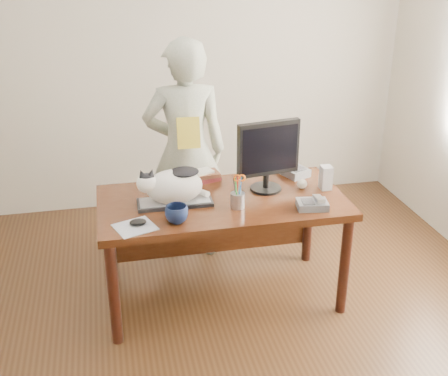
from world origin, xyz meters
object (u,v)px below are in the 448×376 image
(keyboard, at_px, (175,202))
(person, at_px, (186,152))
(cat, at_px, (172,185))
(phone, at_px, (313,204))
(speaker, at_px, (326,178))
(calculator, at_px, (294,171))
(pen_cup, at_px, (238,198))
(book_stack, at_px, (205,176))
(monitor, at_px, (268,153))
(baseball, at_px, (302,184))
(coffee_mug, at_px, (177,214))
(mouse, at_px, (138,222))
(desk, at_px, (220,214))

(keyboard, relative_size, person, 0.28)
(cat, relative_size, phone, 2.24)
(cat, relative_size, speaker, 2.87)
(calculator, bearing_deg, pen_cup, -162.23)
(book_stack, relative_size, calculator, 0.94)
(monitor, distance_m, person, 0.77)
(monitor, bearing_deg, speaker, -16.80)
(speaker, distance_m, book_stack, 0.83)
(baseball, xyz_separation_m, book_stack, (-0.62, 0.28, -0.00))
(coffee_mug, bearing_deg, pen_cup, 16.53)
(speaker, bearing_deg, phone, -123.41)
(pen_cup, distance_m, speaker, 0.67)
(monitor, xyz_separation_m, person, (-0.46, 0.60, -0.18))
(keyboard, distance_m, cat, 0.12)
(cat, xyz_separation_m, coffee_mug, (-0.01, -0.25, -0.08))
(book_stack, bearing_deg, pen_cup, -88.52)
(book_stack, bearing_deg, person, 91.28)
(keyboard, distance_m, mouse, 0.35)
(pen_cup, xyz_separation_m, baseball, (0.49, 0.19, -0.03))
(baseball, bearing_deg, person, 138.81)
(cat, xyz_separation_m, person, (0.19, 0.68, -0.04))
(cat, bearing_deg, desk, 16.87)
(calculator, bearing_deg, speaker, -86.75)
(desk, relative_size, speaker, 9.91)
(coffee_mug, xyz_separation_m, baseball, (0.90, 0.31, -0.02))
(book_stack, bearing_deg, keyboard, -139.62)
(coffee_mug, bearing_deg, phone, 0.77)
(book_stack, bearing_deg, calculator, -16.75)
(pen_cup, height_order, book_stack, pen_cup)
(coffee_mug, bearing_deg, baseball, 19.17)
(cat, bearing_deg, keyboard, 8.36)
(desk, bearing_deg, book_stack, 102.06)
(cat, bearing_deg, coffee_mug, -90.56)
(speaker, xyz_separation_m, calculator, (-0.13, 0.27, -0.05))
(monitor, distance_m, speaker, 0.44)
(mouse, relative_size, person, 0.07)
(calculator, bearing_deg, monitor, -161.95)
(keyboard, height_order, coffee_mug, coffee_mug)
(desk, relative_size, monitor, 3.32)
(desk, xyz_separation_m, cat, (-0.33, -0.09, 0.28))
(baseball, distance_m, person, 0.93)
(keyboard, relative_size, mouse, 4.11)
(keyboard, relative_size, baseball, 7.21)
(keyboard, bearing_deg, cat, -171.64)
(cat, xyz_separation_m, book_stack, (0.27, 0.35, -0.10))
(keyboard, relative_size, book_stack, 2.09)
(keyboard, height_order, phone, phone)
(speaker, relative_size, book_stack, 0.71)
(mouse, bearing_deg, desk, 10.82)
(keyboard, height_order, speaker, speaker)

